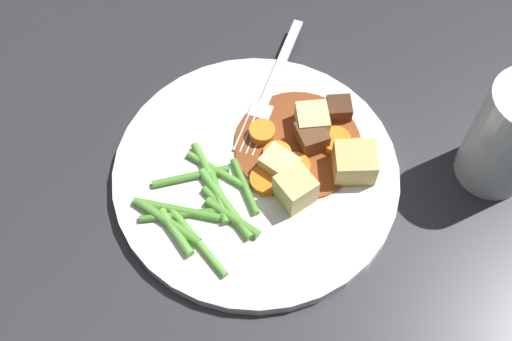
{
  "coord_description": "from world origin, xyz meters",
  "views": [
    {
      "loc": [
        -0.17,
        -0.25,
        0.54
      ],
      "look_at": [
        0.0,
        0.0,
        0.01
      ],
      "focal_mm": 45.53,
      "sensor_mm": 36.0,
      "label": 1
    }
  ],
  "objects_px": {
    "potato_chunk_0": "(354,163)",
    "potato_chunk_3": "(295,189)",
    "potato_chunk_2": "(312,121)",
    "carrot_slice_1": "(295,168)",
    "carrot_slice_4": "(268,178)",
    "water_glass": "(510,136)",
    "carrot_slice_0": "(262,133)",
    "carrot_slice_5": "(336,141)",
    "meat_chunk_0": "(339,109)",
    "potato_chunk_1": "(279,165)",
    "carrot_slice_2": "(358,154)",
    "meat_chunk_1": "(311,137)",
    "dinner_plate": "(256,174)",
    "carrot_slice_3": "(276,154)",
    "fork": "(271,88)"
  },
  "relations": [
    {
      "from": "potato_chunk_0",
      "to": "potato_chunk_3",
      "type": "xyz_separation_m",
      "value": [
        -0.06,
        0.01,
        0.0
      ]
    },
    {
      "from": "carrot_slice_2",
      "to": "meat_chunk_1",
      "type": "distance_m",
      "value": 0.05
    },
    {
      "from": "carrot_slice_4",
      "to": "potato_chunk_1",
      "type": "height_order",
      "value": "potato_chunk_1"
    },
    {
      "from": "carrot_slice_2",
      "to": "potato_chunk_1",
      "type": "bearing_deg",
      "value": 156.31
    },
    {
      "from": "carrot_slice_3",
      "to": "meat_chunk_0",
      "type": "height_order",
      "value": "meat_chunk_0"
    },
    {
      "from": "carrot_slice_2",
      "to": "carrot_slice_4",
      "type": "height_order",
      "value": "carrot_slice_2"
    },
    {
      "from": "meat_chunk_1",
      "to": "carrot_slice_2",
      "type": "bearing_deg",
      "value": -53.09
    },
    {
      "from": "potato_chunk_0",
      "to": "potato_chunk_3",
      "type": "distance_m",
      "value": 0.06
    },
    {
      "from": "carrot_slice_1",
      "to": "meat_chunk_0",
      "type": "relative_size",
      "value": 1.25
    },
    {
      "from": "potato_chunk_3",
      "to": "water_glass",
      "type": "xyz_separation_m",
      "value": [
        0.18,
        -0.08,
        0.03
      ]
    },
    {
      "from": "carrot_slice_0",
      "to": "potato_chunk_1",
      "type": "xyz_separation_m",
      "value": [
        -0.01,
        -0.04,
        0.0
      ]
    },
    {
      "from": "carrot_slice_5",
      "to": "potato_chunk_0",
      "type": "height_order",
      "value": "potato_chunk_0"
    },
    {
      "from": "potato_chunk_3",
      "to": "meat_chunk_0",
      "type": "relative_size",
      "value": 1.38
    },
    {
      "from": "carrot_slice_0",
      "to": "carrot_slice_4",
      "type": "height_order",
      "value": "carrot_slice_0"
    },
    {
      "from": "meat_chunk_0",
      "to": "water_glass",
      "type": "bearing_deg",
      "value": -55.83
    },
    {
      "from": "dinner_plate",
      "to": "potato_chunk_0",
      "type": "bearing_deg",
      "value": -35.25
    },
    {
      "from": "carrot_slice_3",
      "to": "water_glass",
      "type": "bearing_deg",
      "value": -36.94
    },
    {
      "from": "potato_chunk_3",
      "to": "carrot_slice_4",
      "type": "bearing_deg",
      "value": 109.04
    },
    {
      "from": "carrot_slice_2",
      "to": "meat_chunk_0",
      "type": "relative_size",
      "value": 1.28
    },
    {
      "from": "carrot_slice_1",
      "to": "meat_chunk_1",
      "type": "xyz_separation_m",
      "value": [
        0.03,
        0.01,
        0.01
      ]
    },
    {
      "from": "carrot_slice_0",
      "to": "potato_chunk_0",
      "type": "distance_m",
      "value": 0.09
    },
    {
      "from": "potato_chunk_0",
      "to": "carrot_slice_2",
      "type": "bearing_deg",
      "value": 32.89
    },
    {
      "from": "potato_chunk_0",
      "to": "potato_chunk_1",
      "type": "height_order",
      "value": "potato_chunk_0"
    },
    {
      "from": "carrot_slice_4",
      "to": "carrot_slice_5",
      "type": "height_order",
      "value": "carrot_slice_5"
    },
    {
      "from": "carrot_slice_0",
      "to": "carrot_slice_5",
      "type": "bearing_deg",
      "value": -41.86
    },
    {
      "from": "meat_chunk_1",
      "to": "water_glass",
      "type": "distance_m",
      "value": 0.18
    },
    {
      "from": "carrot_slice_4",
      "to": "carrot_slice_5",
      "type": "distance_m",
      "value": 0.08
    },
    {
      "from": "water_glass",
      "to": "carrot_slice_4",
      "type": "bearing_deg",
      "value": 150.19
    },
    {
      "from": "meat_chunk_1",
      "to": "carrot_slice_5",
      "type": "bearing_deg",
      "value": -35.85
    },
    {
      "from": "potato_chunk_2",
      "to": "water_glass",
      "type": "xyz_separation_m",
      "value": [
        0.12,
        -0.13,
        0.03
      ]
    },
    {
      "from": "potato_chunk_2",
      "to": "meat_chunk_0",
      "type": "xyz_separation_m",
      "value": [
        0.03,
        -0.0,
        -0.0
      ]
    },
    {
      "from": "carrot_slice_1",
      "to": "water_glass",
      "type": "relative_size",
      "value": 0.24
    },
    {
      "from": "dinner_plate",
      "to": "meat_chunk_0",
      "type": "height_order",
      "value": "meat_chunk_0"
    },
    {
      "from": "potato_chunk_2",
      "to": "meat_chunk_1",
      "type": "bearing_deg",
      "value": -129.85
    },
    {
      "from": "carrot_slice_0",
      "to": "fork",
      "type": "distance_m",
      "value": 0.06
    },
    {
      "from": "carrot_slice_3",
      "to": "potato_chunk_2",
      "type": "distance_m",
      "value": 0.05
    },
    {
      "from": "carrot_slice_1",
      "to": "carrot_slice_4",
      "type": "distance_m",
      "value": 0.03
    },
    {
      "from": "potato_chunk_0",
      "to": "potato_chunk_2",
      "type": "xyz_separation_m",
      "value": [
        -0.0,
        0.06,
        -0.0
      ]
    },
    {
      "from": "carrot_slice_4",
      "to": "carrot_slice_2",
      "type": "bearing_deg",
      "value": -18.17
    },
    {
      "from": "carrot_slice_1",
      "to": "potato_chunk_2",
      "type": "height_order",
      "value": "potato_chunk_2"
    },
    {
      "from": "potato_chunk_3",
      "to": "meat_chunk_1",
      "type": "distance_m",
      "value": 0.06
    },
    {
      "from": "meat_chunk_1",
      "to": "carrot_slice_3",
      "type": "bearing_deg",
      "value": 167.72
    },
    {
      "from": "meat_chunk_1",
      "to": "fork",
      "type": "distance_m",
      "value": 0.08
    },
    {
      "from": "meat_chunk_0",
      "to": "water_glass",
      "type": "distance_m",
      "value": 0.16
    },
    {
      "from": "carrot_slice_2",
      "to": "carrot_slice_5",
      "type": "relative_size",
      "value": 1.04
    },
    {
      "from": "carrot_slice_1",
      "to": "water_glass",
      "type": "xyz_separation_m",
      "value": [
        0.16,
        -0.1,
        0.04
      ]
    },
    {
      "from": "carrot_slice_3",
      "to": "potato_chunk_1",
      "type": "height_order",
      "value": "potato_chunk_1"
    },
    {
      "from": "potato_chunk_1",
      "to": "potato_chunk_2",
      "type": "distance_m",
      "value": 0.06
    },
    {
      "from": "potato_chunk_1",
      "to": "carrot_slice_5",
      "type": "bearing_deg",
      "value": -6.85
    },
    {
      "from": "carrot_slice_3",
      "to": "meat_chunk_1",
      "type": "relative_size",
      "value": 0.94
    }
  ]
}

